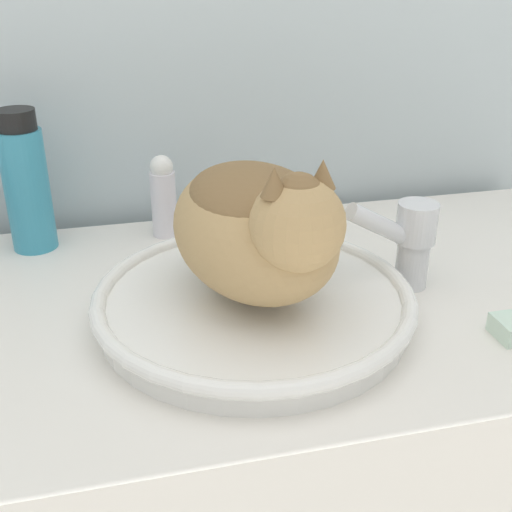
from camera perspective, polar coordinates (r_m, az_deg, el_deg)
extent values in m
cube|color=silver|center=(1.09, -8.18, 21.59)|extent=(8.00, 0.05, 2.40)
cylinder|color=white|center=(0.80, -0.20, -4.56)|extent=(0.38, 0.38, 0.03)
torus|color=white|center=(0.80, -0.20, -3.52)|extent=(0.40, 0.40, 0.02)
ellipsoid|color=tan|center=(0.76, -0.21, 2.22)|extent=(0.23, 0.29, 0.15)
ellipsoid|color=brown|center=(0.74, -0.22, 5.21)|extent=(0.18, 0.22, 0.07)
sphere|color=tan|center=(0.66, 3.71, 2.82)|extent=(0.10, 0.10, 0.10)
sphere|color=brown|center=(0.65, 3.78, 5.07)|extent=(0.06, 0.06, 0.06)
cone|color=brown|center=(0.63, 1.63, 6.60)|extent=(0.03, 0.03, 0.03)
cone|color=brown|center=(0.65, 5.95, 7.29)|extent=(0.03, 0.03, 0.03)
cylinder|color=brown|center=(0.89, 1.90, 1.47)|extent=(0.15, 0.06, 0.03)
cylinder|color=silver|center=(0.90, 13.69, -0.67)|extent=(0.04, 0.04, 0.07)
cylinder|color=silver|center=(0.85, 11.29, 2.56)|extent=(0.12, 0.04, 0.08)
cylinder|color=silver|center=(0.87, 14.10, 2.89)|extent=(0.05, 0.05, 0.05)
cylinder|color=silver|center=(1.04, -8.19, 4.59)|extent=(0.04, 0.04, 0.11)
sphere|color=white|center=(1.01, -8.41, 7.85)|extent=(0.04, 0.04, 0.04)
cylinder|color=teal|center=(1.03, -19.65, 5.48)|extent=(0.07, 0.07, 0.19)
cylinder|color=black|center=(1.00, -20.58, 11.27)|extent=(0.06, 0.06, 0.03)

